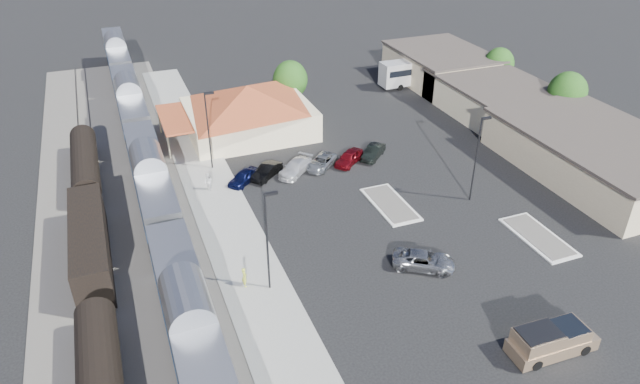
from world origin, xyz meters
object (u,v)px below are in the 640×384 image
object	(u,v)px
station_depot	(248,109)
coach_bus	(419,70)
pickup_truck	(553,340)
suv	(424,260)

from	to	relation	value
station_depot	coach_bus	bearing A→B (deg)	15.19
station_depot	coach_bus	distance (m)	29.61
pickup_truck	coach_bus	xyz separation A→B (m)	(18.52, 51.31, 1.24)
pickup_truck	suv	xyz separation A→B (m)	(-3.51, 11.53, -0.30)
pickup_truck	coach_bus	distance (m)	54.56
station_depot	pickup_truck	xyz separation A→B (m)	(10.04, -43.55, -2.10)
station_depot	suv	distance (m)	32.77
suv	coach_bus	bearing A→B (deg)	4.32
station_depot	pickup_truck	distance (m)	44.74
suv	coach_bus	distance (m)	45.50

